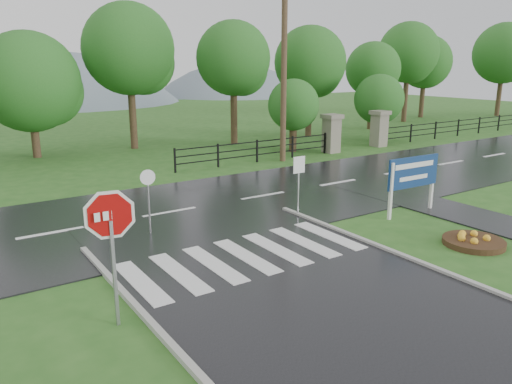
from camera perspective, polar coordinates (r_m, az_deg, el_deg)
ground at (r=10.30m, az=14.67°, el=-16.08°), size 120.00×120.00×0.00m
main_road at (r=17.90m, az=-9.83°, el=-2.40°), size 90.00×8.00×0.04m
walkway at (r=18.87m, az=22.94°, el=-2.48°), size 2.20×11.00×0.04m
crosswalk at (r=13.70m, az=-1.15°, el=-7.31°), size 6.50×2.80×0.02m
pillar_west at (r=29.68m, az=8.63°, el=6.73°), size 1.00×1.00×2.24m
pillar_east at (r=32.48m, az=13.91°, el=7.15°), size 1.00×1.00×2.24m
fence_west at (r=26.53m, az=0.12°, el=4.98°), size 9.58×0.08×1.20m
fence_east at (r=41.07m, az=24.17°, el=7.17°), size 20.58×0.08×1.20m
hills at (r=74.40m, az=-24.42°, el=-2.87°), size 102.00×48.00×48.00m
treeline at (r=31.16m, az=-18.78°, el=4.30°), size 83.20×5.20×10.00m
stop_sign at (r=10.06m, az=-16.26°, el=-4.00°), size 1.32×0.26×3.00m
estate_billboard at (r=17.99m, az=17.53°, el=1.88°), size 2.35×0.15×2.06m
flower_bed at (r=15.93m, az=23.63°, el=-5.12°), size 1.75×1.75×0.35m
reg_sign_small at (r=16.97m, az=4.91°, el=2.05°), size 0.47×0.06×2.11m
reg_sign_round at (r=15.55m, az=-12.20°, el=-0.10°), size 0.47×0.08×2.04m
utility_pole_east at (r=26.52m, az=3.20°, el=13.54°), size 1.63×0.42×9.21m
entrance_tree_left at (r=29.56m, az=4.31°, el=9.87°), size 3.00×3.00×4.26m
entrance_tree_right at (r=34.41m, az=13.88°, el=10.24°), size 3.27×3.27×4.43m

